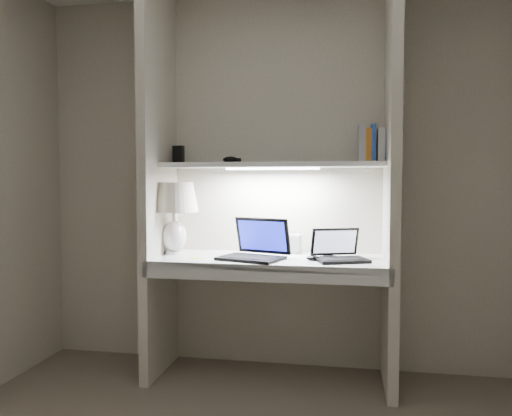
% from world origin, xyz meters
% --- Properties ---
extents(back_wall, '(3.20, 0.01, 2.50)m').
position_xyz_m(back_wall, '(0.00, 1.50, 1.25)').
color(back_wall, beige).
rests_on(back_wall, floor).
extents(alcove_panel_left, '(0.06, 0.55, 2.50)m').
position_xyz_m(alcove_panel_left, '(-0.73, 1.23, 1.25)').
color(alcove_panel_left, beige).
rests_on(alcove_panel_left, floor).
extents(alcove_panel_right, '(0.06, 0.55, 2.50)m').
position_xyz_m(alcove_panel_right, '(0.73, 1.23, 1.25)').
color(alcove_panel_right, beige).
rests_on(alcove_panel_right, floor).
extents(desk, '(1.40, 0.55, 0.04)m').
position_xyz_m(desk, '(0.00, 1.23, 0.75)').
color(desk, white).
rests_on(desk, alcove_panel_left).
extents(desk_apron, '(1.46, 0.03, 0.10)m').
position_xyz_m(desk_apron, '(0.00, 0.96, 0.72)').
color(desk_apron, silver).
rests_on(desk_apron, desk).
extents(shelf, '(1.40, 0.36, 0.03)m').
position_xyz_m(shelf, '(0.00, 1.32, 1.35)').
color(shelf, silver).
rests_on(shelf, back_wall).
extents(strip_light, '(0.60, 0.04, 0.02)m').
position_xyz_m(strip_light, '(0.00, 1.32, 1.33)').
color(strip_light, white).
rests_on(strip_light, shelf).
extents(table_lamp, '(0.32, 0.32, 0.47)m').
position_xyz_m(table_lamp, '(-0.64, 1.27, 1.09)').
color(table_lamp, white).
rests_on(table_lamp, desk).
extents(laptop_main, '(0.45, 0.42, 0.25)m').
position_xyz_m(laptop_main, '(-0.09, 1.18, 0.83)').
color(laptop_main, black).
rests_on(laptop_main, desk).
extents(laptop_netbook, '(0.37, 0.35, 0.19)m').
position_xyz_m(laptop_netbook, '(0.43, 1.20, 0.81)').
color(laptop_netbook, black).
rests_on(laptop_netbook, desk).
extents(speaker, '(0.10, 0.08, 0.13)m').
position_xyz_m(speaker, '(0.13, 1.43, 0.83)').
color(speaker, silver).
rests_on(speaker, desk).
extents(mouse, '(0.10, 0.07, 0.03)m').
position_xyz_m(mouse, '(0.27, 1.16, 0.79)').
color(mouse, black).
rests_on(mouse, desk).
extents(cable_coil, '(0.11, 0.11, 0.01)m').
position_xyz_m(cable_coil, '(0.37, 1.30, 0.78)').
color(cable_coil, black).
rests_on(cable_coil, desk).
extents(sticky_note, '(0.09, 0.09, 0.00)m').
position_xyz_m(sticky_note, '(-0.44, 1.12, 0.77)').
color(sticky_note, '#D0DC2E').
rests_on(sticky_note, desk).
extents(book_row, '(0.22, 0.16, 0.23)m').
position_xyz_m(book_row, '(0.65, 1.37, 1.48)').
color(book_row, silver).
rests_on(book_row, shelf).
extents(shelf_box, '(0.07, 0.05, 0.12)m').
position_xyz_m(shelf_box, '(-0.64, 1.36, 1.42)').
color(shelf_box, black).
rests_on(shelf_box, shelf).
extents(shelf_gadget, '(0.12, 0.10, 0.04)m').
position_xyz_m(shelf_gadget, '(-0.28, 1.36, 1.39)').
color(shelf_gadget, black).
rests_on(shelf_gadget, shelf).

